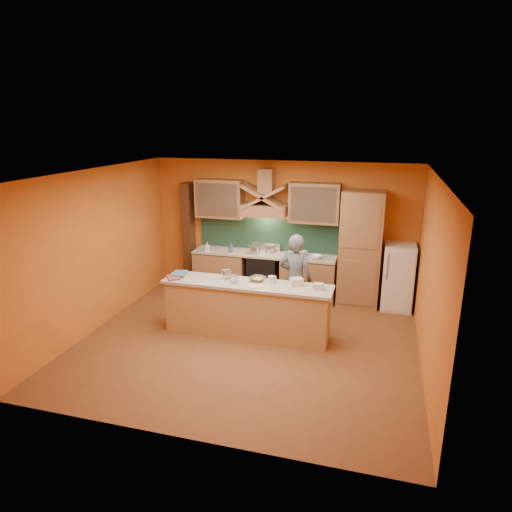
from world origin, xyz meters
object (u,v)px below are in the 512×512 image
(fridge, at_px, (398,277))
(kitchen_scale, at_px, (272,280))
(stove, at_px, (264,275))
(person, at_px, (295,279))
(mixing_bowl, at_px, (258,279))

(fridge, distance_m, kitchen_scale, 2.76)
(stove, bearing_deg, person, -52.95)
(person, height_order, mixing_bowl, person)
(stove, distance_m, fridge, 2.71)
(stove, xyz_separation_m, fridge, (2.70, 0.00, 0.20))
(fridge, height_order, mixing_bowl, fridge)
(fridge, bearing_deg, person, -146.61)
(kitchen_scale, height_order, mixing_bowl, kitchen_scale)
(kitchen_scale, xyz_separation_m, mixing_bowl, (-0.27, 0.03, -0.01))
(kitchen_scale, bearing_deg, fridge, 55.95)
(fridge, relative_size, mixing_bowl, 4.76)
(fridge, height_order, kitchen_scale, fridge)
(fridge, xyz_separation_m, mixing_bowl, (-2.35, -1.74, 0.33))
(person, xyz_separation_m, mixing_bowl, (-0.55, -0.55, 0.14))
(person, bearing_deg, kitchen_scale, 70.96)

